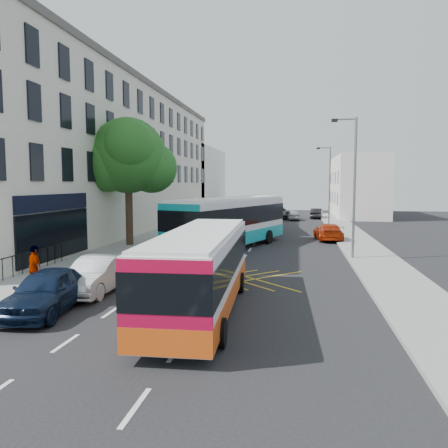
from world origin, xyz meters
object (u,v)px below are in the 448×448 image
at_px(red_hatchback, 328,232).
at_px(distant_car_dark, 317,213).
at_px(bus_near, 201,269).
at_px(lamp_near, 353,180).
at_px(bus_mid, 230,222).
at_px(bus_far, 257,213).
at_px(pedestrian_far, 35,269).
at_px(lamp_far, 329,182).
at_px(parked_car_silver, 97,275).
at_px(distant_car_grey, 278,213).
at_px(street_tree, 128,156).
at_px(distant_car_silver, 293,215).
at_px(motorbike, 201,302).
at_px(parked_car_blue, 47,291).

bearing_deg(red_hatchback, distant_car_dark, -95.32).
bearing_deg(bus_near, red_hatchback, 71.87).
relative_size(lamp_near, bus_mid, 0.64).
relative_size(bus_far, pedestrian_far, 6.10).
bearing_deg(bus_far, lamp_far, 24.64).
bearing_deg(parked_car_silver, distant_car_grey, 81.78).
xyz_separation_m(street_tree, distant_car_silver, (11.10, 24.60, -5.66)).
distance_m(bus_near, motorbike, 2.38).
height_order(distant_car_dark, pedestrian_far, pedestrian_far).
xyz_separation_m(street_tree, red_hatchback, (14.01, 5.95, -5.63)).
height_order(street_tree, lamp_far, street_tree).
height_order(bus_mid, motorbike, bus_mid).
distance_m(bus_near, distant_car_silver, 38.99).
xyz_separation_m(motorbike, distant_car_silver, (2.25, 41.16, -0.32)).
height_order(parked_car_silver, red_hatchback, parked_car_silver).
relative_size(lamp_near, lamp_far, 1.00).
bearing_deg(pedestrian_far, distant_car_grey, -63.00).
relative_size(lamp_far, motorbike, 3.50).
bearing_deg(red_hatchback, bus_mid, 33.08).
bearing_deg(parked_car_blue, lamp_near, 40.82).
height_order(street_tree, distant_car_grey, street_tree).
relative_size(motorbike, parked_car_blue, 0.51).
bearing_deg(distant_car_grey, bus_mid, -102.54).
relative_size(bus_mid, motorbike, 5.51).
distance_m(bus_mid, parked_car_blue, 16.34).
distance_m(bus_far, red_hatchback, 9.19).
relative_size(bus_far, red_hatchback, 2.51).
bearing_deg(pedestrian_far, distant_car_silver, -66.29).
distance_m(bus_far, pedestrian_far, 26.90).
bearing_deg(parked_car_silver, distant_car_dark, 75.38).
xyz_separation_m(parked_car_blue, red_hatchback, (10.84, 21.33, -0.09)).
xyz_separation_m(motorbike, distant_car_grey, (0.36, 43.24, -0.20)).
relative_size(motorbike, distant_car_grey, 0.42).
xyz_separation_m(bus_near, parked_car_silver, (-4.75, 1.80, -0.75)).
bearing_deg(distant_car_silver, red_hatchback, 92.96).
relative_size(distant_car_dark, pedestrian_far, 2.07).
relative_size(street_tree, lamp_near, 1.10).
bearing_deg(parked_car_blue, motorbike, -17.96).
xyz_separation_m(red_hatchback, distant_car_grey, (-4.80, 20.74, 0.09)).
distance_m(bus_mid, pedestrian_far, 15.01).
xyz_separation_m(distant_car_silver, distant_car_dark, (2.91, 3.02, 0.01)).
distance_m(bus_mid, parked_car_silver, 13.44).
height_order(bus_near, distant_car_silver, bus_near).
xyz_separation_m(parked_car_silver, distant_car_silver, (7.49, 37.08, -0.09)).
distance_m(lamp_far, parked_car_silver, 31.77).
distance_m(street_tree, distant_car_silver, 27.58).
xyz_separation_m(motorbike, parked_car_silver, (-5.23, 4.07, -0.22)).
bearing_deg(bus_mid, lamp_far, 84.80).
height_order(bus_near, parked_car_blue, bus_near).
bearing_deg(red_hatchback, parked_car_blue, 57.72).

